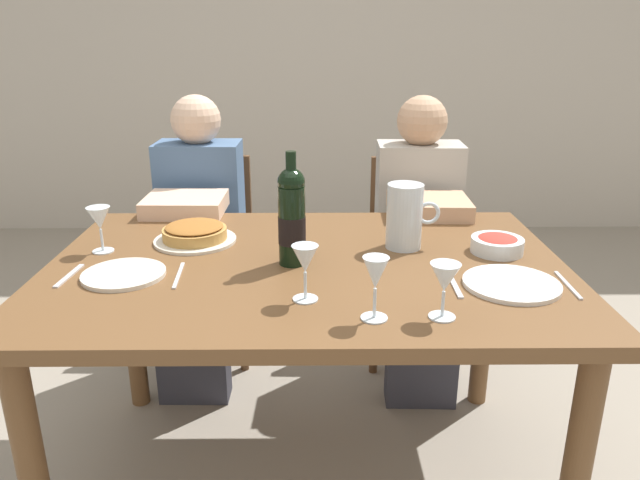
# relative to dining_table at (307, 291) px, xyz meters

# --- Properties ---
(ground_plane) EXTENTS (8.00, 8.00, 0.00)m
(ground_plane) POSITION_rel_dining_table_xyz_m (0.00, 0.00, -0.67)
(ground_plane) COLOR gray
(back_wall) EXTENTS (8.00, 0.10, 2.80)m
(back_wall) POSITION_rel_dining_table_xyz_m (0.00, 2.68, 0.73)
(back_wall) COLOR beige
(back_wall) RESTS_ON ground
(dining_table) EXTENTS (1.50, 1.00, 0.76)m
(dining_table) POSITION_rel_dining_table_xyz_m (0.00, 0.00, 0.00)
(dining_table) COLOR brown
(dining_table) RESTS_ON ground
(wine_bottle) EXTENTS (0.08, 0.08, 0.33)m
(wine_bottle) POSITION_rel_dining_table_xyz_m (-0.04, -0.01, 0.23)
(wine_bottle) COLOR black
(wine_bottle) RESTS_ON dining_table
(water_pitcher) EXTENTS (0.16, 0.11, 0.20)m
(water_pitcher) POSITION_rel_dining_table_xyz_m (0.30, 0.13, 0.18)
(water_pitcher) COLOR silver
(water_pitcher) RESTS_ON dining_table
(baked_tart) EXTENTS (0.26, 0.26, 0.06)m
(baked_tart) POSITION_rel_dining_table_xyz_m (-0.36, 0.18, 0.12)
(baked_tart) COLOR silver
(baked_tart) RESTS_ON dining_table
(salad_bowl) EXTENTS (0.16, 0.16, 0.05)m
(salad_bowl) POSITION_rel_dining_table_xyz_m (0.58, 0.08, 0.12)
(salad_bowl) COLOR silver
(salad_bowl) RESTS_ON dining_table
(wine_glass_left_diner) EXTENTS (0.07, 0.07, 0.14)m
(wine_glass_left_diner) POSITION_rel_dining_table_xyz_m (0.32, -0.36, 0.19)
(wine_glass_left_diner) COLOR silver
(wine_glass_left_diner) RESTS_ON dining_table
(wine_glass_right_diner) EXTENTS (0.07, 0.07, 0.14)m
(wine_glass_right_diner) POSITION_rel_dining_table_xyz_m (-0.62, 0.10, 0.19)
(wine_glass_right_diner) COLOR silver
(wine_glass_right_diner) RESTS_ON dining_table
(wine_glass_centre) EXTENTS (0.06, 0.06, 0.15)m
(wine_glass_centre) POSITION_rel_dining_table_xyz_m (0.16, -0.36, 0.20)
(wine_glass_centre) COLOR silver
(wine_glass_centre) RESTS_ON dining_table
(wine_glass_spare) EXTENTS (0.07, 0.07, 0.14)m
(wine_glass_spare) POSITION_rel_dining_table_xyz_m (-0.00, -0.25, 0.20)
(wine_glass_spare) COLOR silver
(wine_glass_spare) RESTS_ON dining_table
(dinner_plate_left_setting) EXTENTS (0.25, 0.25, 0.01)m
(dinner_plate_left_setting) POSITION_rel_dining_table_xyz_m (0.54, -0.17, 0.10)
(dinner_plate_left_setting) COLOR white
(dinner_plate_left_setting) RESTS_ON dining_table
(dinner_plate_right_setting) EXTENTS (0.23, 0.23, 0.01)m
(dinner_plate_right_setting) POSITION_rel_dining_table_xyz_m (-0.50, -0.10, 0.10)
(dinner_plate_right_setting) COLOR silver
(dinner_plate_right_setting) RESTS_ON dining_table
(fork_left_setting) EXTENTS (0.02, 0.16, 0.00)m
(fork_left_setting) POSITION_rel_dining_table_xyz_m (0.39, -0.17, 0.09)
(fork_left_setting) COLOR silver
(fork_left_setting) RESTS_ON dining_table
(knife_left_setting) EXTENTS (0.01, 0.18, 0.00)m
(knife_left_setting) POSITION_rel_dining_table_xyz_m (0.69, -0.17, 0.09)
(knife_left_setting) COLOR silver
(knife_left_setting) RESTS_ON dining_table
(knife_right_setting) EXTENTS (0.02, 0.18, 0.00)m
(knife_right_setting) POSITION_rel_dining_table_xyz_m (-0.35, -0.10, 0.09)
(knife_right_setting) COLOR silver
(knife_right_setting) RESTS_ON dining_table
(spoon_right_setting) EXTENTS (0.03, 0.16, 0.00)m
(spoon_right_setting) POSITION_rel_dining_table_xyz_m (-0.65, -0.10, 0.09)
(spoon_right_setting) COLOR silver
(spoon_right_setting) RESTS_ON dining_table
(chair_left) EXTENTS (0.41, 0.41, 0.87)m
(chair_left) POSITION_rel_dining_table_xyz_m (-0.45, 0.91, -0.17)
(chair_left) COLOR brown
(chair_left) RESTS_ON ground
(diner_left) EXTENTS (0.34, 0.51, 1.16)m
(diner_left) POSITION_rel_dining_table_xyz_m (-0.45, 0.68, -0.05)
(diner_left) COLOR #4C6B93
(diner_left) RESTS_ON ground
(chair_right) EXTENTS (0.41, 0.41, 0.87)m
(chair_right) POSITION_rel_dining_table_xyz_m (0.45, 0.88, -0.17)
(chair_right) COLOR brown
(chair_right) RESTS_ON ground
(diner_right) EXTENTS (0.35, 0.51, 1.16)m
(diner_right) POSITION_rel_dining_table_xyz_m (0.45, 0.64, -0.05)
(diner_right) COLOR #B7B2A8
(diner_right) RESTS_ON ground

